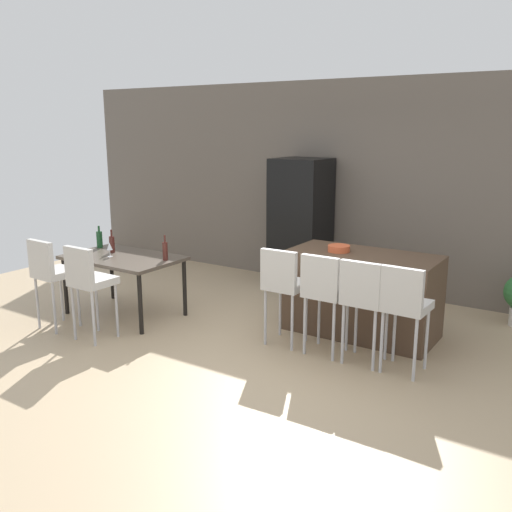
{
  "coord_description": "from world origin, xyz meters",
  "views": [
    {
      "loc": [
        2.99,
        -4.45,
        2.28
      ],
      "look_at": [
        -0.33,
        0.64,
        0.85
      ],
      "focal_mm": 39.03,
      "sensor_mm": 36.0,
      "label": 1
    }
  ],
  "objects_px": {
    "bar_chair_far": "(404,302)",
    "refrigerator": "(301,224)",
    "bar_chair_left": "(283,281)",
    "dining_chair_near": "(50,270)",
    "dining_chair_far": "(88,278)",
    "fruit_bowl": "(339,248)",
    "bar_chair_right": "(364,295)",
    "wine_bottle_near": "(165,251)",
    "wine_glass_middle": "(110,247)",
    "bar_chair_middle": "(324,288)",
    "dining_table": "(123,262)",
    "wine_bottle_left": "(112,244)",
    "wine_bottle_right": "(99,239)",
    "kitchen_island": "(362,294)"
  },
  "relations": [
    {
      "from": "wine_bottle_left",
      "to": "wine_bottle_right",
      "type": "relative_size",
      "value": 1.01
    },
    {
      "from": "bar_chair_middle",
      "to": "bar_chair_far",
      "type": "bearing_deg",
      "value": 0.0
    },
    {
      "from": "wine_bottle_right",
      "to": "wine_glass_middle",
      "type": "bearing_deg",
      "value": -29.62
    },
    {
      "from": "kitchen_island",
      "to": "dining_table",
      "type": "relative_size",
      "value": 1.17
    },
    {
      "from": "wine_bottle_near",
      "to": "wine_glass_middle",
      "type": "distance_m",
      "value": 0.72
    },
    {
      "from": "bar_chair_far",
      "to": "fruit_bowl",
      "type": "height_order",
      "value": "bar_chair_far"
    },
    {
      "from": "dining_chair_far",
      "to": "fruit_bowl",
      "type": "xyz_separation_m",
      "value": [
        2.1,
        1.73,
        0.26
      ]
    },
    {
      "from": "bar_chair_middle",
      "to": "refrigerator",
      "type": "xyz_separation_m",
      "value": [
        -1.37,
        2.0,
        0.22
      ]
    },
    {
      "from": "bar_chair_right",
      "to": "wine_bottle_near",
      "type": "bearing_deg",
      "value": -177.65
    },
    {
      "from": "kitchen_island",
      "to": "bar_chair_middle",
      "type": "height_order",
      "value": "bar_chair_middle"
    },
    {
      "from": "wine_bottle_right",
      "to": "wine_glass_middle",
      "type": "relative_size",
      "value": 1.64
    },
    {
      "from": "kitchen_island",
      "to": "bar_chair_right",
      "type": "relative_size",
      "value": 1.55
    },
    {
      "from": "refrigerator",
      "to": "wine_glass_middle",
      "type": "bearing_deg",
      "value": -119.7
    },
    {
      "from": "bar_chair_middle",
      "to": "dining_table",
      "type": "distance_m",
      "value": 2.6
    },
    {
      "from": "dining_chair_near",
      "to": "wine_glass_middle",
      "type": "distance_m",
      "value": 0.75
    },
    {
      "from": "fruit_bowl",
      "to": "dining_table",
      "type": "bearing_deg",
      "value": -158.81
    },
    {
      "from": "bar_chair_right",
      "to": "dining_table",
      "type": "xyz_separation_m",
      "value": [
        -3.01,
        -0.23,
        -0.02
      ]
    },
    {
      "from": "wine_bottle_left",
      "to": "wine_glass_middle",
      "type": "height_order",
      "value": "wine_bottle_left"
    },
    {
      "from": "dining_table",
      "to": "dining_chair_far",
      "type": "relative_size",
      "value": 1.32
    },
    {
      "from": "bar_chair_middle",
      "to": "bar_chair_right",
      "type": "xyz_separation_m",
      "value": [
        0.42,
        0.0,
        0.0
      ]
    },
    {
      "from": "dining_table",
      "to": "refrigerator",
      "type": "height_order",
      "value": "refrigerator"
    },
    {
      "from": "bar_chair_middle",
      "to": "refrigerator",
      "type": "height_order",
      "value": "refrigerator"
    },
    {
      "from": "dining_chair_far",
      "to": "wine_bottle_left",
      "type": "xyz_separation_m",
      "value": [
        -0.58,
        0.87,
        0.15
      ]
    },
    {
      "from": "bar_chair_left",
      "to": "refrigerator",
      "type": "distance_m",
      "value": 2.2
    },
    {
      "from": "bar_chair_far",
      "to": "dining_chair_near",
      "type": "relative_size",
      "value": 1.0
    },
    {
      "from": "dining_chair_near",
      "to": "fruit_bowl",
      "type": "relative_size",
      "value": 4.31
    },
    {
      "from": "dining_table",
      "to": "wine_bottle_left",
      "type": "relative_size",
      "value": 4.83
    },
    {
      "from": "wine_bottle_right",
      "to": "bar_chair_far",
      "type": "bearing_deg",
      "value": 0.68
    },
    {
      "from": "dining_chair_far",
      "to": "wine_bottle_right",
      "type": "bearing_deg",
      "value": 133.22
    },
    {
      "from": "refrigerator",
      "to": "wine_bottle_left",
      "type": "bearing_deg",
      "value": -124.54
    },
    {
      "from": "wine_glass_middle",
      "to": "fruit_bowl",
      "type": "relative_size",
      "value": 0.71
    },
    {
      "from": "bar_chair_far",
      "to": "fruit_bowl",
      "type": "bearing_deg",
      "value": 144.68
    },
    {
      "from": "bar_chair_middle",
      "to": "wine_bottle_right",
      "type": "relative_size",
      "value": 3.68
    },
    {
      "from": "wine_bottle_left",
      "to": "wine_bottle_right",
      "type": "bearing_deg",
      "value": 162.96
    },
    {
      "from": "wine_bottle_near",
      "to": "dining_chair_far",
      "type": "bearing_deg",
      "value": -105.42
    },
    {
      "from": "fruit_bowl",
      "to": "wine_glass_middle",
      "type": "bearing_deg",
      "value": -157.68
    },
    {
      "from": "bar_chair_middle",
      "to": "wine_glass_middle",
      "type": "xyz_separation_m",
      "value": [
        -2.7,
        -0.33,
        0.17
      ]
    },
    {
      "from": "bar_chair_left",
      "to": "dining_table",
      "type": "distance_m",
      "value": 2.13
    },
    {
      "from": "dining_chair_far",
      "to": "refrigerator",
      "type": "distance_m",
      "value": 3.17
    },
    {
      "from": "wine_bottle_left",
      "to": "refrigerator",
      "type": "distance_m",
      "value": 2.61
    },
    {
      "from": "dining_chair_far",
      "to": "wine_bottle_right",
      "type": "distance_m",
      "value": 1.35
    },
    {
      "from": "dining_chair_near",
      "to": "refrigerator",
      "type": "height_order",
      "value": "refrigerator"
    },
    {
      "from": "bar_chair_left",
      "to": "bar_chair_right",
      "type": "xyz_separation_m",
      "value": [
        0.89,
        -0.0,
        0.0
      ]
    },
    {
      "from": "dining_chair_near",
      "to": "wine_glass_middle",
      "type": "xyz_separation_m",
      "value": [
        0.2,
        0.7,
        0.17
      ]
    },
    {
      "from": "bar_chair_left",
      "to": "dining_chair_far",
      "type": "xyz_separation_m",
      "value": [
        -1.8,
        -1.03,
        0.0
      ]
    },
    {
      "from": "bar_chair_far",
      "to": "refrigerator",
      "type": "bearing_deg",
      "value": 137.51
    },
    {
      "from": "wine_bottle_near",
      "to": "wine_glass_middle",
      "type": "height_order",
      "value": "wine_bottle_near"
    },
    {
      "from": "kitchen_island",
      "to": "bar_chair_far",
      "type": "relative_size",
      "value": 1.55
    },
    {
      "from": "bar_chair_far",
      "to": "fruit_bowl",
      "type": "relative_size",
      "value": 4.31
    },
    {
      "from": "dining_chair_far",
      "to": "fruit_bowl",
      "type": "height_order",
      "value": "dining_chair_far"
    }
  ]
}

